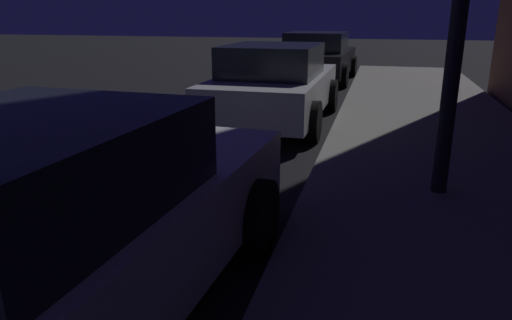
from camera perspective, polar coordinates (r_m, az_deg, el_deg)
name	(u,v)px	position (r m, az deg, el deg)	size (l,w,h in m)	color
car_white	(53,229)	(3.21, -22.99, -7.56)	(2.17, 4.20, 1.43)	silver
car_silver	(274,85)	(8.88, 2.19, 8.94)	(2.06, 4.15, 1.43)	#B7B7BF
car_black	(317,57)	(14.73, 7.26, 12.04)	(2.22, 4.12, 1.43)	black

